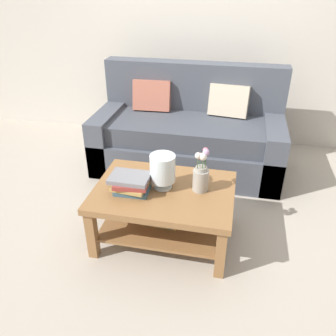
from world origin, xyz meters
The scene contains 7 objects.
ground_plane centered at (0.00, 0.00, 0.00)m, with size 10.00×10.00×0.00m, color #ADA393.
back_wall centered at (0.00, 1.65, 1.35)m, with size 6.40×0.12×2.70m, color beige.
couch centered at (0.07, 0.81, 0.36)m, with size 1.93×0.90×1.06m.
coffee_table centered at (0.08, -0.42, 0.32)m, with size 1.05×0.75×0.46m.
book_stack_main centered at (-0.15, -0.50, 0.52)m, with size 0.30×0.23×0.13m.
glass_hurricane_vase centered at (0.06, -0.39, 0.61)m, with size 0.19×0.19×0.27m.
flower_pitcher centered at (0.35, -0.37, 0.59)m, with size 0.12×0.12×0.35m.
Camera 1 is at (0.56, -2.52, 1.88)m, focal length 36.69 mm.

